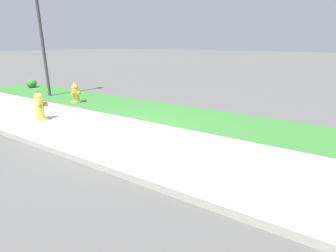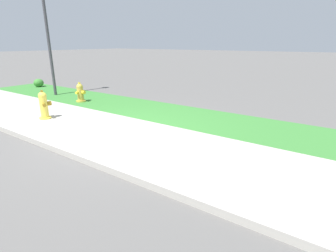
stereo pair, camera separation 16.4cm
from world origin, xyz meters
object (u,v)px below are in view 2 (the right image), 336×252
fire_hydrant_near_corner (80,93)px  street_lamp (45,13)px  fire_hydrant_far_end (44,105)px  shrub_bush_far_verge (39,83)px

fire_hydrant_near_corner → street_lamp: bearing=-105.2°
fire_hydrant_far_end → street_lamp: bearing=165.4°
fire_hydrant_near_corner → fire_hydrant_far_end: size_ratio=0.86×
fire_hydrant_near_corner → shrub_bush_far_verge: bearing=-110.9°
fire_hydrant_near_corner → shrub_bush_far_verge: 4.47m
fire_hydrant_near_corner → shrub_bush_far_verge: size_ratio=1.55×
fire_hydrant_far_end → fire_hydrant_near_corner: bearing=139.6°
fire_hydrant_far_end → shrub_bush_far_verge: size_ratio=1.80×
fire_hydrant_far_end → street_lamp: street_lamp is taller
fire_hydrant_far_end → shrub_bush_far_verge: bearing=173.9°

